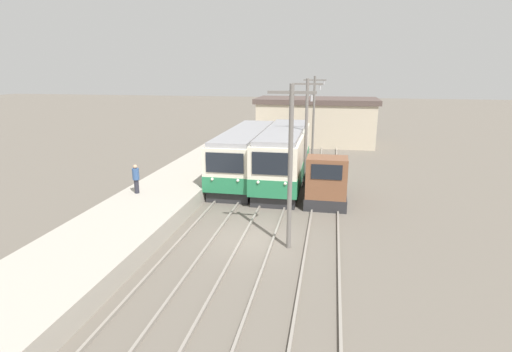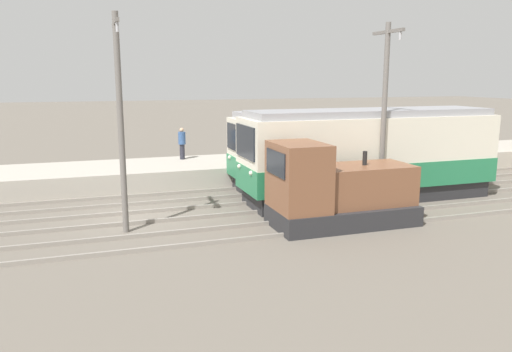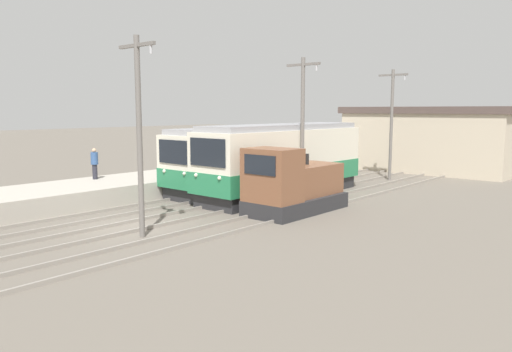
# 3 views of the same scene
# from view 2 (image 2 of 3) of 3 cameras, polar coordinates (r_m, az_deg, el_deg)

# --- Properties ---
(ground_plane) EXTENTS (200.00, 200.00, 0.00)m
(ground_plane) POSITION_cam_2_polar(r_m,az_deg,el_deg) (19.30, -13.31, -4.63)
(ground_plane) COLOR #665E54
(platform_left) EXTENTS (4.50, 54.00, 0.92)m
(platform_left) POSITION_cam_2_polar(r_m,az_deg,el_deg) (25.27, -14.72, 0.09)
(platform_left) COLOR #ADA599
(platform_left) RESTS_ON ground
(track_left) EXTENTS (1.54, 60.00, 0.14)m
(track_left) POSITION_cam_2_polar(r_m,az_deg,el_deg) (21.79, -13.98, -2.66)
(track_left) COLOR gray
(track_left) RESTS_ON ground
(track_center) EXTENTS (1.54, 60.00, 0.14)m
(track_center) POSITION_cam_2_polar(r_m,az_deg,el_deg) (19.09, -13.26, -4.58)
(track_center) COLOR gray
(track_center) RESTS_ON ground
(track_right) EXTENTS (1.54, 60.00, 0.14)m
(track_right) POSITION_cam_2_polar(r_m,az_deg,el_deg) (16.23, -12.23, -7.35)
(track_right) COLOR gray
(track_right) RESTS_ON ground
(commuter_train_left) EXTENTS (2.84, 11.46, 3.64)m
(commuter_train_left) POSITION_cam_2_polar(r_m,az_deg,el_deg) (24.44, 10.44, 2.83)
(commuter_train_left) COLOR #28282B
(commuter_train_left) RESTS_ON ground
(commuter_train_center) EXTENTS (2.84, 11.16, 3.86)m
(commuter_train_center) POSITION_cam_2_polar(r_m,az_deg,el_deg) (21.77, 12.79, 1.99)
(commuter_train_center) COLOR #28282B
(commuter_train_center) RESTS_ON ground
(shunting_locomotive) EXTENTS (2.40, 5.15, 3.00)m
(shunting_locomotive) POSITION_cam_2_polar(r_m,az_deg,el_deg) (17.80, 9.11, -1.79)
(shunting_locomotive) COLOR #28282B
(shunting_locomotive) RESTS_ON ground
(catenary_mast_near) EXTENTS (2.00, 0.20, 7.20)m
(catenary_mast_near) POSITION_cam_2_polar(r_m,az_deg,el_deg) (16.90, -15.25, 6.61)
(catenary_mast_near) COLOR slate
(catenary_mast_near) RESTS_ON ground
(catenary_mast_mid) EXTENTS (2.00, 0.20, 7.20)m
(catenary_mast_mid) POSITION_cam_2_polar(r_m,az_deg,el_deg) (20.09, 14.45, 7.31)
(catenary_mast_mid) COLOR slate
(catenary_mast_mid) RESTS_ON ground
(person_on_platform) EXTENTS (0.38, 0.38, 1.67)m
(person_on_platform) POSITION_cam_2_polar(r_m,az_deg,el_deg) (26.55, -8.46, 3.84)
(person_on_platform) COLOR #282833
(person_on_platform) RESTS_ON platform_left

